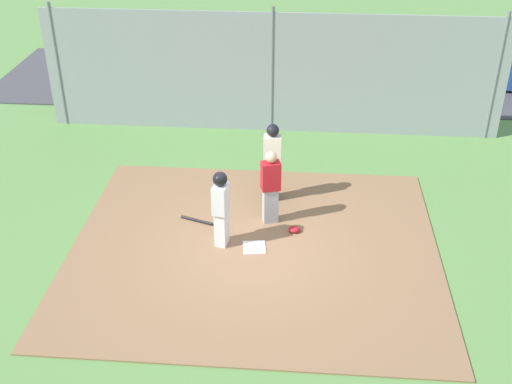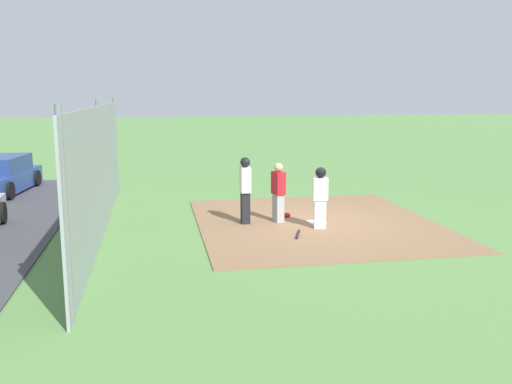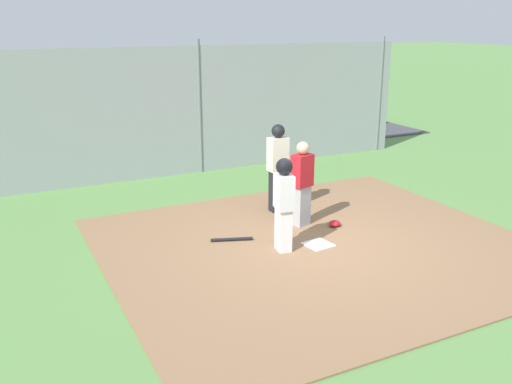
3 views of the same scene
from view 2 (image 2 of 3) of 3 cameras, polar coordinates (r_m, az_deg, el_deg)
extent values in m
plane|color=#5B8947|center=(15.01, 6.29, -3.26)|extent=(140.00, 140.00, 0.00)
cube|color=#896647|center=(15.00, 6.29, -3.21)|extent=(7.20, 6.40, 0.03)
cube|color=white|center=(15.00, 6.30, -3.11)|extent=(0.50, 0.50, 0.02)
cube|color=#9E9EA3|center=(14.90, 2.34, -1.67)|extent=(0.35, 0.29, 0.77)
cube|color=#B21923|center=(14.77, 2.36, 0.96)|extent=(0.44, 0.36, 0.61)
sphere|color=tan|center=(14.71, 2.37, 2.60)|extent=(0.24, 0.24, 0.24)
cube|color=black|center=(14.70, -1.12, -1.66)|extent=(0.30, 0.22, 0.86)
cube|color=beige|center=(14.56, -1.13, 1.29)|extent=(0.38, 0.26, 0.68)
sphere|color=black|center=(14.49, -1.14, 3.13)|extent=(0.27, 0.27, 0.27)
cube|color=silver|center=(14.28, 6.70, -2.31)|extent=(0.27, 0.33, 0.74)
cube|color=silver|center=(14.15, 6.76, 0.32)|extent=(0.32, 0.42, 0.59)
sphere|color=tan|center=(14.09, 6.79, 1.96)|extent=(0.23, 0.23, 0.23)
sphere|color=black|center=(14.09, 6.80, 2.04)|extent=(0.28, 0.28, 0.28)
cylinder|color=black|center=(13.58, 4.41, -4.42)|extent=(0.72, 0.31, 0.06)
ellipsoid|color=#B21923|center=(15.54, 3.26, -2.40)|extent=(0.24, 0.20, 0.12)
cube|color=#93999E|center=(14.15, -15.93, 2.17)|extent=(12.00, 0.05, 3.20)
cylinder|color=slate|center=(19.79, -14.45, 4.67)|extent=(0.10, 0.10, 3.35)
cylinder|color=slate|center=(14.14, -15.94, 2.47)|extent=(0.10, 0.10, 3.35)
cylinder|color=slate|center=(8.56, -19.38, -2.62)|extent=(0.10, 0.10, 3.35)
cylinder|color=black|center=(19.66, -24.42, 0.11)|extent=(0.62, 0.25, 0.60)
cylinder|color=black|center=(22.20, -22.00, 1.35)|extent=(0.62, 0.25, 0.60)
cylinder|color=black|center=(16.13, -25.09, -2.00)|extent=(0.61, 0.22, 0.60)
camera|label=1|loc=(21.12, 35.50, 18.92)|focal=44.91mm
camera|label=3|loc=(14.82, 42.80, 8.72)|focal=38.88mm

